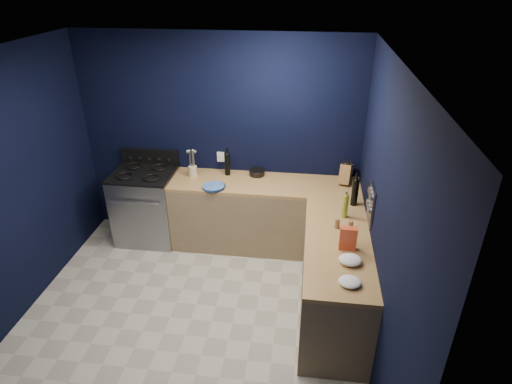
% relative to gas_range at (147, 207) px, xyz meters
% --- Properties ---
extents(floor, '(3.50, 3.50, 0.02)m').
position_rel_gas_range_xyz_m(floor, '(0.93, -1.42, -0.47)').
color(floor, '#B8B3A1').
rests_on(floor, ground).
extents(ceiling, '(3.50, 3.50, 0.02)m').
position_rel_gas_range_xyz_m(ceiling, '(0.93, -1.42, 2.15)').
color(ceiling, silver).
rests_on(ceiling, ground).
extents(wall_back, '(3.50, 0.02, 2.60)m').
position_rel_gas_range_xyz_m(wall_back, '(0.93, 0.34, 0.84)').
color(wall_back, black).
rests_on(wall_back, ground).
extents(wall_right, '(0.02, 3.50, 2.60)m').
position_rel_gas_range_xyz_m(wall_right, '(2.69, -1.42, 0.84)').
color(wall_right, black).
rests_on(wall_right, ground).
extents(wall_front, '(3.50, 0.02, 2.60)m').
position_rel_gas_range_xyz_m(wall_front, '(0.93, -3.18, 0.84)').
color(wall_front, black).
rests_on(wall_front, ground).
extents(cab_back, '(2.30, 0.63, 0.86)m').
position_rel_gas_range_xyz_m(cab_back, '(1.53, 0.02, -0.03)').
color(cab_back, '#8B7250').
rests_on(cab_back, floor).
extents(top_back, '(2.30, 0.63, 0.04)m').
position_rel_gas_range_xyz_m(top_back, '(1.53, 0.02, 0.42)').
color(top_back, brown).
rests_on(top_back, cab_back).
extents(cab_right, '(0.63, 1.67, 0.86)m').
position_rel_gas_range_xyz_m(cab_right, '(2.37, -1.13, -0.03)').
color(cab_right, '#8B7250').
rests_on(cab_right, floor).
extents(top_right, '(0.63, 1.67, 0.04)m').
position_rel_gas_range_xyz_m(top_right, '(2.37, -1.13, 0.42)').
color(top_right, brown).
rests_on(top_right, cab_right).
extents(gas_range, '(0.76, 0.66, 0.92)m').
position_rel_gas_range_xyz_m(gas_range, '(0.00, 0.00, 0.00)').
color(gas_range, gray).
rests_on(gas_range, floor).
extents(oven_door, '(0.59, 0.02, 0.42)m').
position_rel_gas_range_xyz_m(oven_door, '(0.00, -0.32, -0.01)').
color(oven_door, black).
rests_on(oven_door, gas_range).
extents(cooktop, '(0.76, 0.66, 0.03)m').
position_rel_gas_range_xyz_m(cooktop, '(0.00, 0.00, 0.48)').
color(cooktop, black).
rests_on(cooktop, gas_range).
extents(backguard, '(0.76, 0.06, 0.20)m').
position_rel_gas_range_xyz_m(backguard, '(0.00, 0.30, 0.58)').
color(backguard, black).
rests_on(backguard, gas_range).
extents(spice_panel, '(0.02, 0.28, 0.38)m').
position_rel_gas_range_xyz_m(spice_panel, '(2.67, -0.87, 0.72)').
color(spice_panel, gray).
rests_on(spice_panel, wall_right).
extents(wall_outlet, '(0.09, 0.02, 0.13)m').
position_rel_gas_range_xyz_m(wall_outlet, '(0.93, 0.32, 0.62)').
color(wall_outlet, white).
rests_on(wall_outlet, wall_back).
extents(plate_stack, '(0.29, 0.29, 0.03)m').
position_rel_gas_range_xyz_m(plate_stack, '(0.94, -0.20, 0.46)').
color(plate_stack, '#2E45A0').
rests_on(plate_stack, top_back).
extents(ramekin, '(0.10, 0.10, 0.04)m').
position_rel_gas_range_xyz_m(ramekin, '(0.60, 0.18, 0.46)').
color(ramekin, white).
rests_on(ramekin, top_back).
extents(utensil_crock, '(0.13, 0.13, 0.13)m').
position_rel_gas_range_xyz_m(utensil_crock, '(0.62, 0.09, 0.51)').
color(utensil_crock, beige).
rests_on(utensil_crock, top_back).
extents(wine_bottle_back, '(0.07, 0.07, 0.28)m').
position_rel_gas_range_xyz_m(wine_bottle_back, '(1.04, 0.18, 0.58)').
color(wine_bottle_back, black).
rests_on(wine_bottle_back, top_back).
extents(lemon_basket, '(0.24, 0.24, 0.07)m').
position_rel_gas_range_xyz_m(lemon_basket, '(1.41, 0.22, 0.48)').
color(lemon_basket, black).
rests_on(lemon_basket, top_back).
extents(knife_block, '(0.19, 0.30, 0.29)m').
position_rel_gas_range_xyz_m(knife_block, '(2.50, 0.15, 0.56)').
color(knife_block, brown).
rests_on(knife_block, top_back).
extents(wine_bottle_right, '(0.08, 0.08, 0.30)m').
position_rel_gas_range_xyz_m(wine_bottle_right, '(2.56, -0.39, 0.59)').
color(wine_bottle_right, black).
rests_on(wine_bottle_right, top_right).
extents(oil_bottle, '(0.07, 0.07, 0.26)m').
position_rel_gas_range_xyz_m(oil_bottle, '(2.44, -0.66, 0.57)').
color(oil_bottle, olive).
rests_on(oil_bottle, top_right).
extents(spice_jar_near, '(0.06, 0.06, 0.11)m').
position_rel_gas_range_xyz_m(spice_jar_near, '(2.36, -0.89, 0.49)').
color(spice_jar_near, olive).
rests_on(spice_jar_near, top_right).
extents(spice_jar_far, '(0.05, 0.05, 0.10)m').
position_rel_gas_range_xyz_m(spice_jar_far, '(2.49, -0.90, 0.49)').
color(spice_jar_far, olive).
rests_on(spice_jar_far, top_right).
extents(crouton_bag, '(0.16, 0.08, 0.23)m').
position_rel_gas_range_xyz_m(crouton_bag, '(2.44, -1.24, 0.55)').
color(crouton_bag, red).
rests_on(crouton_bag, top_right).
extents(towel_front, '(0.26, 0.24, 0.07)m').
position_rel_gas_range_xyz_m(towel_front, '(2.45, -1.46, 0.48)').
color(towel_front, white).
rests_on(towel_front, top_right).
extents(towel_end, '(0.22, 0.21, 0.06)m').
position_rel_gas_range_xyz_m(towel_end, '(2.43, -1.75, 0.47)').
color(towel_end, white).
rests_on(towel_end, top_right).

